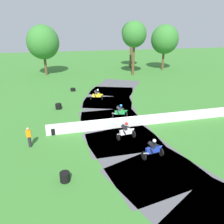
% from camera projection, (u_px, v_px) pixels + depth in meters
% --- Properties ---
extents(ground_plane, '(120.00, 120.00, 0.00)m').
position_uv_depth(ground_plane, '(116.00, 128.00, 20.34)').
color(ground_plane, '#38752D').
extents(track_asphalt, '(12.07, 37.55, 0.01)m').
position_uv_depth(track_asphalt, '(132.00, 126.00, 20.70)').
color(track_asphalt, '#515156').
rests_on(track_asphalt, ground).
extents(safety_barrier, '(23.71, 0.96, 0.90)m').
position_uv_depth(safety_barrier, '(173.00, 117.00, 21.46)').
color(safety_barrier, white).
rests_on(safety_barrier, ground).
extents(motorcycle_lead_yellow, '(1.72, 1.08, 1.43)m').
position_uv_depth(motorcycle_lead_yellow, '(97.00, 95.00, 27.35)').
color(motorcycle_lead_yellow, black).
rests_on(motorcycle_lead_yellow, ground).
extents(motorcycle_chase_green, '(1.71, 0.90, 1.43)m').
position_uv_depth(motorcycle_chase_green, '(120.00, 112.00, 22.24)').
color(motorcycle_chase_green, black).
rests_on(motorcycle_chase_green, ground).
extents(motorcycle_trailing_white, '(1.67, 0.96, 1.43)m').
position_uv_depth(motorcycle_trailing_white, '(126.00, 131.00, 18.28)').
color(motorcycle_trailing_white, black).
rests_on(motorcycle_trailing_white, ground).
extents(motorcycle_fourth_blue, '(1.67, 0.91, 1.42)m').
position_uv_depth(motorcycle_fourth_blue, '(154.00, 149.00, 15.65)').
color(motorcycle_fourth_blue, black).
rests_on(motorcycle_fourth_blue, ground).
extents(tire_stack_near, '(0.68, 0.68, 0.40)m').
position_uv_depth(tire_stack_near, '(73.00, 90.00, 31.16)').
color(tire_stack_near, black).
rests_on(tire_stack_near, ground).
extents(tire_stack_mid_a, '(0.68, 0.68, 0.60)m').
position_uv_depth(tire_stack_mid_a, '(58.00, 106.00, 24.64)').
color(tire_stack_mid_a, black).
rests_on(tire_stack_mid_a, ground).
extents(tire_stack_mid_b, '(0.62, 0.62, 0.60)m').
position_uv_depth(tire_stack_mid_b, '(53.00, 131.00, 19.10)').
color(tire_stack_mid_b, black).
rests_on(tire_stack_mid_b, ground).
extents(tire_stack_far, '(0.61, 0.61, 0.60)m').
position_uv_depth(tire_stack_far, '(65.00, 177.00, 13.38)').
color(tire_stack_far, black).
rests_on(tire_stack_far, ground).
extents(track_marshal, '(0.34, 0.24, 1.63)m').
position_uv_depth(track_marshal, '(29.00, 137.00, 16.92)').
color(track_marshal, '#232328').
rests_on(track_marshal, ground).
extents(tree_far_left, '(3.90, 3.90, 9.12)m').
position_uv_depth(tree_far_left, '(131.00, 33.00, 44.73)').
color(tree_far_left, brown).
rests_on(tree_far_left, ground).
extents(tree_far_right, '(4.18, 4.18, 9.24)m').
position_uv_depth(tree_far_right, '(134.00, 35.00, 38.09)').
color(tree_far_right, brown).
rests_on(tree_far_right, ground).
extents(tree_mid_rise, '(5.54, 5.54, 8.64)m').
position_uv_depth(tree_mid_rise, '(43.00, 42.00, 38.69)').
color(tree_mid_rise, brown).
rests_on(tree_mid_rise, ground).
extents(tree_behind_barrier, '(5.24, 5.24, 8.65)m').
position_uv_depth(tree_behind_barrier, '(165.00, 39.00, 43.12)').
color(tree_behind_barrier, brown).
rests_on(tree_behind_barrier, ground).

